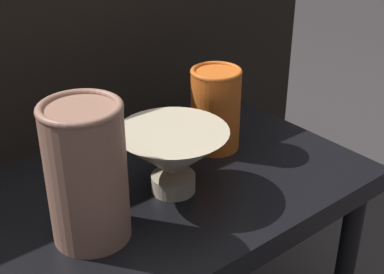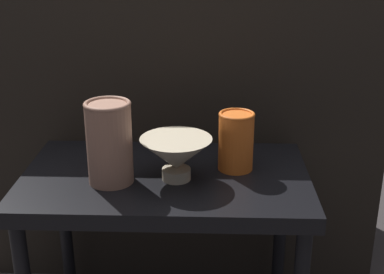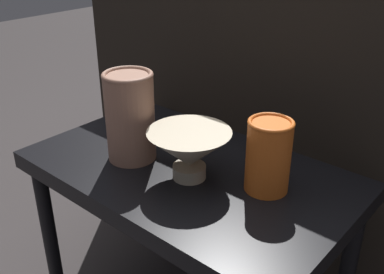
# 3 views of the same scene
# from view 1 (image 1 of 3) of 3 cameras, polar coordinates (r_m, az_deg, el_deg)

# --- Properties ---
(table) EXTENTS (0.71, 0.42, 0.49)m
(table) POSITION_cam_1_polar(r_m,az_deg,el_deg) (0.89, -4.60, -8.67)
(table) COLOR black
(table) RESTS_ON ground_plane
(couch_backdrop) EXTENTS (1.25, 0.50, 0.90)m
(couch_backdrop) POSITION_cam_1_polar(r_m,az_deg,el_deg) (1.28, -17.81, 3.08)
(couch_backdrop) COLOR black
(couch_backdrop) RESTS_ON ground_plane
(bowl) EXTENTS (0.17, 0.17, 0.11)m
(bowl) POSITION_cam_1_polar(r_m,az_deg,el_deg) (0.81, -2.06, -1.94)
(bowl) COLOR #C1B293
(bowl) RESTS_ON table
(vase_textured_left) EXTENTS (0.11, 0.11, 0.20)m
(vase_textured_left) POSITION_cam_1_polar(r_m,az_deg,el_deg) (0.71, -11.19, -3.66)
(vase_textured_left) COLOR #996B56
(vase_textured_left) RESTS_ON table
(vase_colorful_right) EXTENTS (0.09, 0.09, 0.15)m
(vase_colorful_right) POSITION_cam_1_polar(r_m,az_deg,el_deg) (0.94, 2.52, 3.10)
(vase_colorful_right) COLOR orange
(vase_colorful_right) RESTS_ON table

